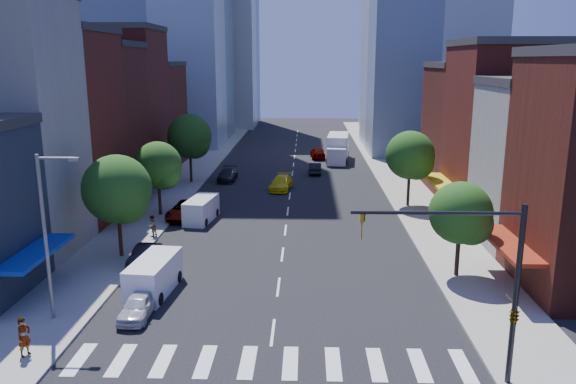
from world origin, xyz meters
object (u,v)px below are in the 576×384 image
(cargo_van_far, at_px, (201,210))
(box_truck, at_px, (338,149))
(parked_car_third, at_px, (185,210))
(taxi, at_px, (281,183))
(traffic_car_oncoming, at_px, (315,168))
(parked_car_front, at_px, (138,306))
(pedestrian_far, at_px, (152,226))
(pedestrian_near, at_px, (24,337))
(parked_car_rear, at_px, (228,175))
(parked_car_second, at_px, (144,255))
(traffic_car_far, at_px, (318,153))
(cargo_van_near, at_px, (153,276))

(cargo_van_far, relative_size, box_truck, 0.54)
(parked_car_third, xyz_separation_m, taxi, (8.06, 11.58, -0.01))
(traffic_car_oncoming, distance_m, box_truck, 9.67)
(parked_car_front, height_order, pedestrian_far, pedestrian_far)
(cargo_van_far, bearing_deg, pedestrian_near, -91.92)
(parked_car_front, relative_size, cargo_van_far, 0.76)
(box_truck, bearing_deg, cargo_van_far, -108.42)
(cargo_van_far, bearing_deg, parked_car_rear, 97.80)
(parked_car_second, xyz_separation_m, traffic_car_far, (12.87, 43.13, 0.17))
(parked_car_third, height_order, parked_car_rear, parked_car_third)
(parked_car_front, relative_size, parked_car_second, 0.99)
(box_truck, bearing_deg, parked_car_third, -111.45)
(taxi, distance_m, traffic_car_oncoming, 9.74)
(traffic_car_far, bearing_deg, taxi, 73.56)
(cargo_van_far, bearing_deg, taxi, 70.19)
(parked_car_front, xyz_separation_m, taxi, (6.50, 31.32, 0.09))
(parked_car_second, bearing_deg, taxi, 73.31)
(parked_car_second, height_order, pedestrian_near, pedestrian_near)
(parked_car_rear, relative_size, cargo_van_far, 0.97)
(parked_car_third, relative_size, cargo_van_far, 1.08)
(cargo_van_near, distance_m, pedestrian_near, 8.78)
(traffic_car_oncoming, xyz_separation_m, pedestrian_near, (-14.37, -44.85, 0.41))
(cargo_van_far, distance_m, pedestrian_near, 23.80)
(parked_car_third, bearing_deg, pedestrian_far, -98.89)
(cargo_van_far, relative_size, traffic_car_oncoming, 1.18)
(parked_car_rear, relative_size, pedestrian_near, 2.51)
(taxi, bearing_deg, traffic_car_oncoming, 74.30)
(cargo_van_far, bearing_deg, cargo_van_near, -82.12)
(box_truck, distance_m, pedestrian_near, 56.70)
(parked_car_third, relative_size, pedestrian_far, 3.20)
(pedestrian_far, bearing_deg, taxi, 174.15)
(cargo_van_near, height_order, traffic_car_far, cargo_van_near)
(pedestrian_far, bearing_deg, cargo_van_far, 171.62)
(traffic_car_far, bearing_deg, parked_car_second, 69.24)
(cargo_van_far, xyz_separation_m, pedestrian_far, (-2.98, -4.92, -0.01))
(traffic_car_far, height_order, pedestrian_near, pedestrian_near)
(parked_car_third, height_order, pedestrian_near, pedestrian_near)
(parked_car_rear, distance_m, pedestrian_far, 22.10)
(traffic_car_oncoming, height_order, traffic_car_far, traffic_car_far)
(traffic_car_oncoming, bearing_deg, cargo_van_near, 75.38)
(cargo_van_near, distance_m, taxi, 28.84)
(cargo_van_near, xyz_separation_m, box_truck, (13.62, 46.09, 0.67))
(cargo_van_near, xyz_separation_m, pedestrian_far, (-2.99, 10.75, -0.07))
(parked_car_front, relative_size, traffic_car_far, 0.81)
(box_truck, height_order, pedestrian_near, box_truck)
(parked_car_rear, xyz_separation_m, pedestrian_near, (-4.06, -40.42, 0.41))
(traffic_car_oncoming, xyz_separation_m, box_truck, (3.29, 9.03, 1.03))
(cargo_van_far, distance_m, pedestrian_far, 5.75)
(taxi, height_order, box_truck, box_truck)
(parked_car_front, xyz_separation_m, pedestrian_far, (-3.00, 13.97, 0.34))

